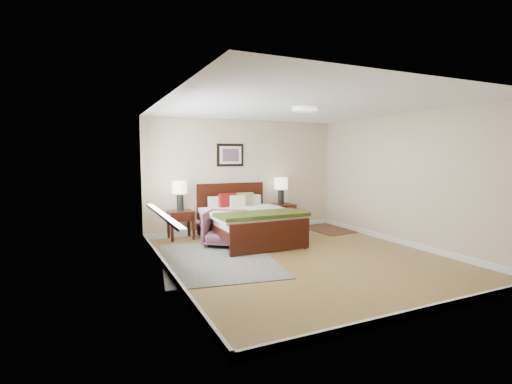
# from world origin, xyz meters

# --- Properties ---
(floor) EXTENTS (5.00, 5.00, 0.00)m
(floor) POSITION_xyz_m (0.00, 0.00, 0.00)
(floor) COLOR olive
(floor) RESTS_ON ground
(back_wall) EXTENTS (4.50, 0.04, 2.50)m
(back_wall) POSITION_xyz_m (0.00, 2.50, 1.25)
(back_wall) COLOR #C0AD8B
(back_wall) RESTS_ON ground
(front_wall) EXTENTS (4.50, 0.04, 2.50)m
(front_wall) POSITION_xyz_m (0.00, -2.50, 1.25)
(front_wall) COLOR #C0AD8B
(front_wall) RESTS_ON ground
(left_wall) EXTENTS (0.04, 5.00, 2.50)m
(left_wall) POSITION_xyz_m (-2.25, 0.00, 1.25)
(left_wall) COLOR #C0AD8B
(left_wall) RESTS_ON ground
(right_wall) EXTENTS (0.04, 5.00, 2.50)m
(right_wall) POSITION_xyz_m (2.25, 0.00, 1.25)
(right_wall) COLOR #C0AD8B
(right_wall) RESTS_ON ground
(ceiling) EXTENTS (4.50, 5.00, 0.02)m
(ceiling) POSITION_xyz_m (0.00, 0.00, 2.50)
(ceiling) COLOR white
(ceiling) RESTS_ON back_wall
(window) EXTENTS (0.11, 2.72, 1.32)m
(window) POSITION_xyz_m (-2.20, 0.70, 1.38)
(window) COLOR silver
(window) RESTS_ON left_wall
(door) EXTENTS (0.06, 1.00, 2.18)m
(door) POSITION_xyz_m (-2.23, -1.75, 1.07)
(door) COLOR silver
(door) RESTS_ON ground
(ceil_fixture) EXTENTS (0.44, 0.44, 0.08)m
(ceil_fixture) POSITION_xyz_m (0.00, 0.00, 2.47)
(ceil_fixture) COLOR white
(ceil_fixture) RESTS_ON ceiling
(bed) EXTENTS (1.67, 2.02, 1.09)m
(bed) POSITION_xyz_m (-0.35, 1.51, 0.50)
(bed) COLOR black
(bed) RESTS_ON ground
(wall_art) EXTENTS (0.62, 0.05, 0.50)m
(wall_art) POSITION_xyz_m (-0.35, 2.47, 1.72)
(wall_art) COLOR black
(wall_art) RESTS_ON back_wall
(nightstand_left) EXTENTS (0.49, 0.44, 0.58)m
(nightstand_left) POSITION_xyz_m (-1.53, 2.25, 0.46)
(nightstand_left) COLOR black
(nightstand_left) RESTS_ON ground
(nightstand_right) EXTENTS (0.59, 0.44, 0.59)m
(nightstand_right) POSITION_xyz_m (0.81, 2.26, 0.36)
(nightstand_right) COLOR black
(nightstand_right) RESTS_ON ground
(lamp_left) EXTENTS (0.30, 0.30, 0.61)m
(lamp_left) POSITION_xyz_m (-1.53, 2.27, 1.00)
(lamp_left) COLOR black
(lamp_left) RESTS_ON nightstand_left
(lamp_right) EXTENTS (0.30, 0.30, 0.61)m
(lamp_right) POSITION_xyz_m (0.81, 2.27, 1.01)
(lamp_right) COLOR black
(lamp_right) RESTS_ON nightstand_right
(armchair) EXTENTS (1.01, 1.02, 0.67)m
(armchair) POSITION_xyz_m (-0.91, 1.33, 0.34)
(armchair) COLOR brown
(armchair) RESTS_ON ground
(rug_persian) EXTENTS (2.13, 2.74, 0.01)m
(rug_persian) POSITION_xyz_m (-1.35, 0.48, 0.01)
(rug_persian) COLOR #0D1C42
(rug_persian) RESTS_ON ground
(rug_navy) EXTENTS (0.89, 1.30, 0.01)m
(rug_navy) POSITION_xyz_m (1.80, 1.80, 0.01)
(rug_navy) COLOR black
(rug_navy) RESTS_ON ground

